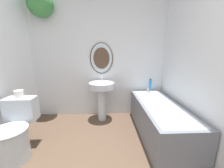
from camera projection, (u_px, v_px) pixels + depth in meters
wall_back at (91, 49)px, 2.65m from camera, size 2.70×0.43×2.40m
wall_right at (211, 61)px, 1.56m from camera, size 0.06×2.58×2.40m
toilet at (14, 134)px, 1.71m from camera, size 0.42×0.60×0.71m
pedestal_sink at (102, 93)px, 2.57m from camera, size 0.47×0.47×0.84m
bathtub at (160, 119)px, 2.16m from camera, size 0.62×1.52×0.59m
shampoo_bottle at (150, 84)px, 2.69m from camera, size 0.06×0.06×0.20m
toilet_paper_roll at (19, 94)px, 1.81m from camera, size 0.11×0.11×0.10m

